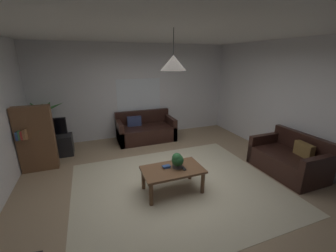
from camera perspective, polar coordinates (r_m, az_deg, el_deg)
floor at (r=4.34m, az=1.45°, el=-14.61°), size 5.75×5.73×0.02m
rug at (r=4.18m, az=2.53°, el=-15.81°), size 3.74×3.15×0.01m
wall_back at (r=6.51m, az=-8.23°, el=9.15°), size 5.87×0.06×2.73m
wall_right at (r=5.56m, az=30.65°, el=5.45°), size 0.06×5.73×2.73m
ceiling at (r=3.70m, az=1.81°, el=24.40°), size 5.75×5.73×0.02m
window_pane at (r=6.51m, az=-7.78°, el=8.27°), size 1.32×0.01×0.95m
couch_under_window at (r=6.29m, az=-6.02°, el=-1.32°), size 1.63×0.86×0.82m
couch_right_side at (r=5.17m, az=29.53°, el=-7.97°), size 0.86×1.38×0.82m
coffee_table at (r=3.87m, az=1.24°, el=-12.28°), size 1.07×0.62×0.45m
book_on_table_0 at (r=3.87m, az=-0.35°, el=-10.90°), size 0.11×0.10×0.02m
book_on_table_1 at (r=3.86m, az=-0.48°, el=-10.68°), size 0.15×0.09×0.02m
remote_on_table_0 at (r=3.84m, az=4.05°, el=-11.15°), size 0.05×0.16×0.02m
remote_on_table_1 at (r=3.94m, az=2.00°, el=-10.34°), size 0.06×0.16×0.02m
potted_plant_on_table at (r=3.79m, az=2.54°, el=-9.15°), size 0.21×0.23×0.29m
tv_stand at (r=5.95m, az=-28.36°, el=-4.80°), size 0.90×0.44×0.50m
tv at (r=5.78m, az=-29.08°, el=-0.41°), size 0.73×0.16×0.46m
potted_palm_corner at (r=6.36m, az=-29.98°, el=0.25°), size 0.97×0.91×1.32m
bookshelf_corner at (r=5.23m, az=-31.87°, el=-2.97°), size 0.70×0.31×1.40m
pendant_lamp at (r=3.36m, az=1.46°, el=16.57°), size 0.40×0.40×0.60m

